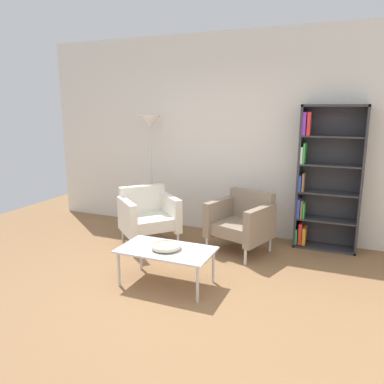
% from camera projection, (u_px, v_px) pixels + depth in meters
% --- Properties ---
extents(ground_plane, '(8.32, 8.32, 0.00)m').
position_uv_depth(ground_plane, '(167.00, 308.00, 3.58)').
color(ground_plane, olive).
extents(plaster_back_panel, '(6.40, 0.12, 2.90)m').
position_uv_depth(plaster_back_panel, '(241.00, 136.00, 5.47)').
color(plaster_back_panel, silver).
rests_on(plaster_back_panel, ground_plane).
extents(bookshelf_tall, '(0.80, 0.30, 1.90)m').
position_uv_depth(bookshelf_tall, '(325.00, 180.00, 4.95)').
color(bookshelf_tall, '#333338').
rests_on(bookshelf_tall, ground_plane).
extents(coffee_table_low, '(1.00, 0.56, 0.40)m').
position_uv_depth(coffee_table_low, '(166.00, 252.00, 3.99)').
color(coffee_table_low, silver).
rests_on(coffee_table_low, ground_plane).
extents(decorative_bowl, '(0.32, 0.32, 0.05)m').
position_uv_depth(decorative_bowl, '(166.00, 246.00, 3.98)').
color(decorative_bowl, beige).
rests_on(decorative_bowl, coffee_table_low).
extents(armchair_by_bookshelf, '(0.94, 0.95, 0.78)m').
position_uv_depth(armchair_by_bookshelf, '(148.00, 214.00, 5.21)').
color(armchair_by_bookshelf, white).
rests_on(armchair_by_bookshelf, ground_plane).
extents(armchair_corner_red, '(0.88, 0.84, 0.78)m').
position_uv_depth(armchair_corner_red, '(242.00, 221.00, 4.93)').
color(armchair_corner_red, gray).
rests_on(armchair_corner_red, ground_plane).
extents(floor_lamp_torchiere, '(0.32, 0.32, 1.74)m').
position_uv_depth(floor_lamp_torchiere, '(150.00, 135.00, 5.65)').
color(floor_lamp_torchiere, silver).
rests_on(floor_lamp_torchiere, ground_plane).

